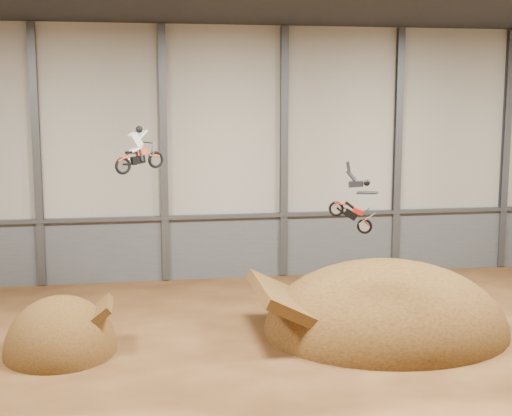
{
  "coord_description": "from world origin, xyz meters",
  "views": [
    {
      "loc": [
        -4.69,
        -24.2,
        10.03
      ],
      "look_at": [
        -0.03,
        4.0,
        5.64
      ],
      "focal_mm": 50.0,
      "sensor_mm": 36.0,
      "label": 1
    }
  ],
  "objects_px": {
    "landing_ramp": "(385,331)",
    "takeoff_ramp": "(61,351)",
    "fmx_rider_b": "(347,197)",
    "fmx_rider_a": "(140,147)"
  },
  "relations": [
    {
      "from": "takeoff_ramp",
      "to": "fmx_rider_a",
      "type": "relative_size",
      "value": 2.21
    },
    {
      "from": "landing_ramp",
      "to": "fmx_rider_b",
      "type": "relative_size",
      "value": 4.33
    },
    {
      "from": "landing_ramp",
      "to": "fmx_rider_b",
      "type": "height_order",
      "value": "fmx_rider_b"
    },
    {
      "from": "fmx_rider_a",
      "to": "fmx_rider_b",
      "type": "xyz_separation_m",
      "value": [
        7.8,
        -5.01,
        -1.67
      ]
    },
    {
      "from": "fmx_rider_a",
      "to": "fmx_rider_b",
      "type": "bearing_deg",
      "value": -61.17
    },
    {
      "from": "takeoff_ramp",
      "to": "fmx_rider_b",
      "type": "height_order",
      "value": "fmx_rider_b"
    },
    {
      "from": "landing_ramp",
      "to": "takeoff_ramp",
      "type": "bearing_deg",
      "value": -178.63
    },
    {
      "from": "takeoff_ramp",
      "to": "landing_ramp",
      "type": "xyz_separation_m",
      "value": [
        13.72,
        0.33,
        0.0
      ]
    },
    {
      "from": "fmx_rider_a",
      "to": "fmx_rider_b",
      "type": "distance_m",
      "value": 9.42
    },
    {
      "from": "takeoff_ramp",
      "to": "fmx_rider_a",
      "type": "xyz_separation_m",
      "value": [
        3.34,
        2.86,
        7.99
      ]
    }
  ]
}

